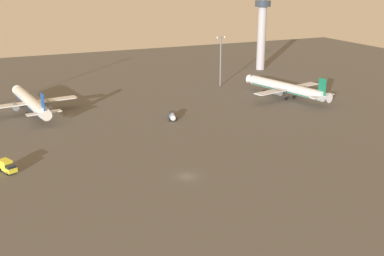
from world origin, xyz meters
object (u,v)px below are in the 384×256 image
object	(u,v)px
airplane_taxiway_distant	(287,88)
catering_truck	(7,166)
fuel_truck	(173,116)
apron_light_central	(221,57)
airplane_far_stand	(31,102)
control_tower	(262,24)

from	to	relation	value
airplane_taxiway_distant	catering_truck	world-z (taller)	airplane_taxiway_distant
fuel_truck	catering_truck	distance (m)	62.26
catering_truck	apron_light_central	distance (m)	116.82
airplane_far_stand	apron_light_central	distance (m)	84.63
fuel_truck	apron_light_central	distance (m)	57.10
airplane_taxiway_distant	apron_light_central	size ratio (longest dim) A/B	1.93
fuel_truck	apron_light_central	size ratio (longest dim) A/B	0.30
airplane_taxiway_distant	catering_truck	distance (m)	115.52
control_tower	airplane_far_stand	size ratio (longest dim) A/B	0.94
control_tower	fuel_truck	distance (m)	103.70
catering_truck	apron_light_central	bearing A→B (deg)	-168.98
control_tower	airplane_taxiway_distant	bearing A→B (deg)	-111.73
airplane_far_stand	catering_truck	bearing A→B (deg)	-109.96
fuel_truck	airplane_taxiway_distant	bearing A→B (deg)	29.53
airplane_taxiway_distant	apron_light_central	bearing A→B (deg)	101.86
fuel_truck	control_tower	bearing A→B (deg)	61.00
airplane_far_stand	control_tower	bearing A→B (deg)	10.16
airplane_taxiway_distant	catering_truck	size ratio (longest dim) A/B	7.06
airplane_taxiway_distant	airplane_far_stand	world-z (taller)	airplane_taxiway_distant
control_tower	catering_truck	bearing A→B (deg)	-145.06
apron_light_central	catering_truck	bearing A→B (deg)	-145.22
airplane_far_stand	fuel_truck	size ratio (longest dim) A/B	6.51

